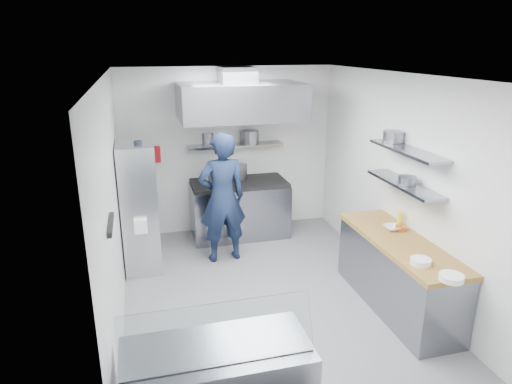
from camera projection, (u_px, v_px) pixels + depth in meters
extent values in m
plane|color=slate|center=(268.00, 297.00, 5.93)|extent=(5.00, 5.00, 0.00)
plane|color=silver|center=(270.00, 76.00, 5.06)|extent=(5.00, 5.00, 0.00)
cube|color=white|center=(228.00, 151.00, 7.80)|extent=(3.60, 2.80, 0.02)
cube|color=white|center=(367.00, 303.00, 3.19)|extent=(3.60, 2.80, 0.02)
cube|color=white|center=(113.00, 208.00, 5.06)|extent=(2.80, 5.00, 0.02)
cube|color=white|center=(401.00, 184.00, 5.93)|extent=(2.80, 5.00, 0.02)
cube|color=gray|center=(239.00, 210.00, 7.75)|extent=(1.60, 0.80, 0.90)
cube|color=black|center=(239.00, 183.00, 7.60)|extent=(1.57, 0.78, 0.06)
cylinder|color=slate|center=(209.00, 178.00, 7.41)|extent=(0.27, 0.27, 0.20)
cylinder|color=slate|center=(238.00, 171.00, 7.73)|extent=(0.30, 0.30, 0.24)
cube|color=gray|center=(236.00, 145.00, 7.64)|extent=(1.60, 0.30, 0.04)
cylinder|color=slate|center=(207.00, 138.00, 7.71)|extent=(0.24, 0.24, 0.18)
cylinder|color=slate|center=(250.00, 137.00, 7.64)|extent=(0.30, 0.30, 0.22)
cube|color=gray|center=(241.00, 101.00, 7.02)|extent=(1.90, 1.15, 0.55)
cube|color=slate|center=(237.00, 75.00, 7.11)|extent=(0.55, 0.55, 0.24)
cube|color=#B20E14|center=(154.00, 155.00, 7.44)|extent=(0.22, 0.10, 0.26)
imported|color=#121D38|center=(222.00, 198.00, 6.70)|extent=(0.76, 0.54, 1.96)
cube|color=silver|center=(139.00, 206.00, 6.54)|extent=(0.50, 0.90, 1.85)
cube|color=white|center=(141.00, 225.00, 6.19)|extent=(0.17, 0.21, 0.19)
cube|color=yellow|center=(137.00, 180.00, 6.48)|extent=(0.13, 0.17, 0.15)
cylinder|color=black|center=(138.00, 147.00, 6.19)|extent=(0.11, 0.11, 0.18)
cube|color=black|center=(111.00, 224.00, 4.19)|extent=(0.04, 0.55, 0.05)
cube|color=gray|center=(397.00, 276.00, 5.60)|extent=(0.62, 2.00, 0.84)
cube|color=olive|center=(401.00, 242.00, 5.46)|extent=(0.65, 2.04, 0.06)
cylinder|color=white|center=(451.00, 278.00, 4.51)|extent=(0.24, 0.24, 0.06)
cylinder|color=white|center=(421.00, 261.00, 4.85)|extent=(0.22, 0.22, 0.06)
cylinder|color=#CF713A|center=(401.00, 228.00, 5.74)|extent=(0.15, 0.15, 0.06)
cylinder|color=yellow|center=(400.00, 218.00, 5.89)|extent=(0.07, 0.07, 0.18)
imported|color=white|center=(393.00, 228.00, 5.75)|extent=(0.22, 0.22, 0.05)
cube|color=gray|center=(404.00, 184.00, 5.58)|extent=(0.30, 1.30, 0.04)
cube|color=gray|center=(407.00, 151.00, 5.45)|extent=(0.30, 1.30, 0.04)
cylinder|color=slate|center=(407.00, 180.00, 5.49)|extent=(0.22, 0.22, 0.10)
cylinder|color=slate|center=(394.00, 137.00, 5.82)|extent=(0.27, 0.27, 0.14)
cube|color=silver|center=(218.00, 333.00, 3.41)|extent=(1.47, 0.19, 0.42)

